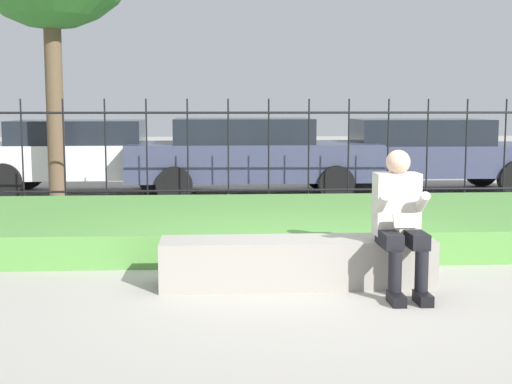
{
  "coord_description": "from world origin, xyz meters",
  "views": [
    {
      "loc": [
        -0.86,
        -6.2,
        1.61
      ],
      "look_at": [
        -0.39,
        1.18,
        0.7
      ],
      "focal_mm": 50.0,
      "sensor_mm": 36.0,
      "label": 1
    }
  ],
  "objects_px": {
    "car_parked_center": "(250,154)",
    "car_parked_left": "(86,154)",
    "car_parked_right": "(425,153)",
    "person_seated_reader": "(400,217)",
    "stone_bench": "(297,265)"
  },
  "relations": [
    {
      "from": "car_parked_right",
      "to": "car_parked_center",
      "type": "xyz_separation_m",
      "value": [
        -3.27,
        -0.37,
        0.01
      ]
    },
    {
      "from": "stone_bench",
      "to": "car_parked_center",
      "type": "height_order",
      "value": "car_parked_center"
    },
    {
      "from": "person_seated_reader",
      "to": "car_parked_center",
      "type": "relative_size",
      "value": 0.28
    },
    {
      "from": "car_parked_right",
      "to": "car_parked_center",
      "type": "distance_m",
      "value": 3.29
    },
    {
      "from": "car_parked_center",
      "to": "car_parked_left",
      "type": "bearing_deg",
      "value": 170.95
    },
    {
      "from": "car_parked_right",
      "to": "stone_bench",
      "type": "bearing_deg",
      "value": -114.84
    },
    {
      "from": "person_seated_reader",
      "to": "car_parked_right",
      "type": "bearing_deg",
      "value": 71.4
    },
    {
      "from": "stone_bench",
      "to": "person_seated_reader",
      "type": "bearing_deg",
      "value": -18.6
    },
    {
      "from": "car_parked_right",
      "to": "car_parked_left",
      "type": "bearing_deg",
      "value": 179.8
    },
    {
      "from": "person_seated_reader",
      "to": "car_parked_right",
      "type": "distance_m",
      "value": 7.42
    },
    {
      "from": "person_seated_reader",
      "to": "car_parked_right",
      "type": "relative_size",
      "value": 0.28
    },
    {
      "from": "stone_bench",
      "to": "person_seated_reader",
      "type": "relative_size",
      "value": 1.98
    },
    {
      "from": "stone_bench",
      "to": "car_parked_right",
      "type": "relative_size",
      "value": 0.56
    },
    {
      "from": "stone_bench",
      "to": "car_parked_right",
      "type": "xyz_separation_m",
      "value": [
        3.21,
        6.75,
        0.54
      ]
    },
    {
      "from": "person_seated_reader",
      "to": "car_parked_left",
      "type": "height_order",
      "value": "car_parked_left"
    }
  ]
}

